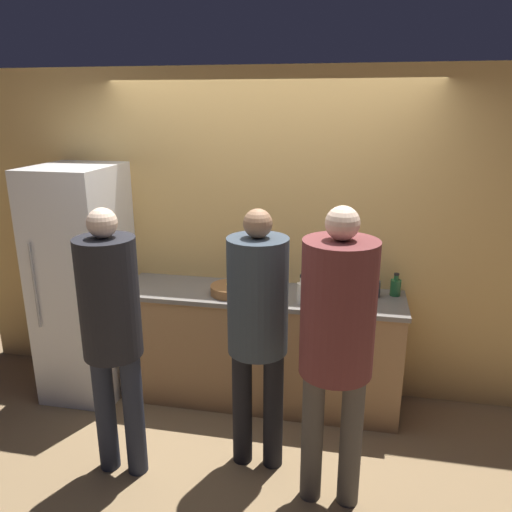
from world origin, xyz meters
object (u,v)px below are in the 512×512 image
object	(u,v)px
person_center	(258,318)
bottle_green	(396,287)
utensil_crock	(374,288)
cup_yellow	(362,297)
person_left	(111,322)
fruit_bowl	(231,289)
refrigerator	(85,283)
person_right	(337,330)
bottle_clear	(302,292)

from	to	relation	value
person_center	bottle_green	xyz separation A→B (m)	(0.89, 0.89, -0.06)
utensil_crock	cup_yellow	world-z (taller)	utensil_crock
person_left	fruit_bowl	world-z (taller)	person_left
refrigerator	utensil_crock	distance (m)	2.29
bottle_green	person_center	bearing A→B (deg)	-134.90
refrigerator	person_center	world-z (taller)	refrigerator
person_left	refrigerator	bearing A→B (deg)	127.82
person_right	utensil_crock	distance (m)	1.10
utensil_crock	bottle_green	bearing A→B (deg)	20.49
person_left	utensil_crock	xyz separation A→B (m)	(1.58, 1.07, -0.06)
person_center	bottle_green	bearing A→B (deg)	45.10
person_left	person_center	distance (m)	0.89
utensil_crock	person_left	bearing A→B (deg)	-145.94
person_right	utensil_crock	bearing A→B (deg)	77.71
fruit_bowl	bottle_green	world-z (taller)	bottle_green
person_center	utensil_crock	bearing A→B (deg)	48.87
person_left	fruit_bowl	xyz separation A→B (m)	(0.52, 0.91, -0.09)
refrigerator	bottle_clear	distance (m)	1.77
person_center	refrigerator	bearing A→B (deg)	156.96
bottle_clear	person_center	bearing A→B (deg)	-108.96
cup_yellow	refrigerator	bearing A→B (deg)	-179.71
person_left	cup_yellow	distance (m)	1.75
person_right	cup_yellow	world-z (taller)	person_right
person_right	bottle_clear	distance (m)	0.90
person_center	fruit_bowl	world-z (taller)	person_center
utensil_crock	bottle_green	distance (m)	0.17
person_right	refrigerator	bearing A→B (deg)	156.27
person_center	bottle_clear	size ratio (longest dim) A/B	8.17
bottle_clear	cup_yellow	size ratio (longest dim) A/B	2.23
person_left	utensil_crock	bearing A→B (deg)	34.06
person_left	utensil_crock	size ratio (longest dim) A/B	6.42
person_left	person_right	size ratio (longest dim) A/B	0.97
refrigerator	person_right	world-z (taller)	refrigerator
utensil_crock	cup_yellow	distance (m)	0.18
fruit_bowl	utensil_crock	distance (m)	1.08
person_center	person_right	world-z (taller)	person_right
person_right	bottle_clear	world-z (taller)	person_right
refrigerator	person_left	distance (m)	1.15
fruit_bowl	cup_yellow	xyz separation A→B (m)	(0.98, 0.00, 0.01)
person_center	bottle_clear	bearing A→B (deg)	71.04
utensil_crock	person_center	bearing A→B (deg)	-131.13
utensil_crock	bottle_green	xyz separation A→B (m)	(0.16, 0.06, -0.00)
cup_yellow	bottle_green	bearing A→B (deg)	40.90
utensil_crock	fruit_bowl	bearing A→B (deg)	-171.65
person_left	cup_yellow	world-z (taller)	person_left
person_left	person_center	size ratio (longest dim) A/B	1.01
refrigerator	cup_yellow	xyz separation A→B (m)	(2.20, 0.01, 0.04)
utensil_crock	cup_yellow	size ratio (longest dim) A/B	2.88
bottle_green	bottle_clear	size ratio (longest dim) A/B	0.83
person_right	bottle_clear	size ratio (longest dim) A/B	8.56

